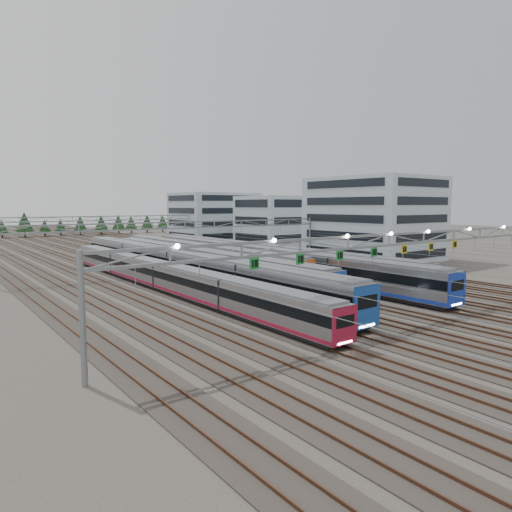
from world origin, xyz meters
TOP-DOWN VIEW (x-y plane):
  - ground at (0.00, 0.00)m, footprint 400.00×400.00m
  - track_bed at (0.00, 100.00)m, footprint 54.00×260.00m
  - train_a at (-11.25, 24.94)m, footprint 2.54×59.88m
  - train_b at (-6.75, 29.67)m, footprint 3.20×65.88m
  - train_c at (-2.25, 32.09)m, footprint 3.04×55.49m
  - train_d at (2.25, 39.66)m, footprint 3.03×52.45m
  - train_e at (6.75, 28.96)m, footprint 3.06×64.41m
  - train_f at (11.25, 35.14)m, footprint 2.93×66.09m
  - gantry_near at (-0.05, -0.12)m, footprint 56.36×0.61m
  - gantry_mid at (0.00, 40.00)m, footprint 56.36×0.36m
  - gantry_far at (0.00, 85.00)m, footprint 56.36×0.36m
  - depot_bldg_south at (37.12, 31.60)m, footprint 18.00×22.00m
  - depot_bldg_mid at (39.38, 66.06)m, footprint 14.00×16.00m
  - depot_bldg_north at (36.39, 90.00)m, footprint 22.00×18.00m
  - treeline at (5.40, 138.89)m, footprint 106.40×5.60m

SIDE VIEW (x-z plane):
  - ground at x=0.00m, z-range 0.00..0.00m
  - track_bed at x=0.00m, z-range -1.22..4.20m
  - train_a at x=-11.25m, z-range 0.25..3.55m
  - train_f at x=11.25m, z-range 0.25..4.07m
  - train_d at x=2.25m, z-range 0.25..4.20m
  - train_c at x=-2.25m, z-range 0.25..4.21m
  - train_e at x=6.75m, z-range 0.25..4.24m
  - train_b at x=-6.75m, z-range 0.25..4.42m
  - treeline at x=5.40m, z-range 0.72..7.74m
  - gantry_mid at x=0.00m, z-range 2.39..10.39m
  - gantry_far at x=0.00m, z-range 2.39..10.39m
  - depot_bldg_mid at x=39.38m, z-range 0.00..12.87m
  - depot_bldg_north at x=36.39m, z-range 0.00..14.09m
  - gantry_near at x=-0.05m, z-range 3.05..11.13m
  - depot_bldg_south at x=37.12m, z-range 0.00..15.87m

